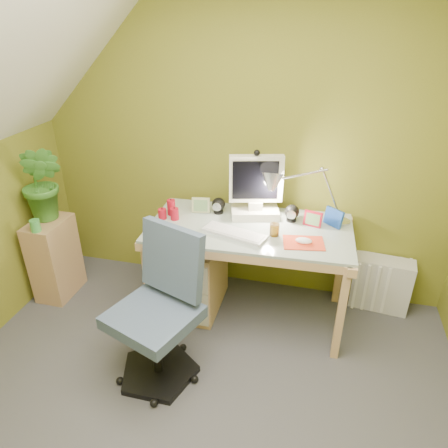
% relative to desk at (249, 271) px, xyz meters
% --- Properties ---
extents(floor, '(3.20, 3.20, 0.01)m').
position_rel_desk_xyz_m(floor, '(-0.14, -1.18, -0.38)').
color(floor, '#45454A').
rests_on(floor, ground).
extents(wall_back, '(3.20, 0.01, 2.40)m').
position_rel_desk_xyz_m(wall_back, '(-0.14, 0.42, 0.82)').
color(wall_back, olive).
rests_on(wall_back, floor).
extents(desk, '(1.43, 0.76, 0.76)m').
position_rel_desk_xyz_m(desk, '(0.00, 0.00, 0.00)').
color(desk, tan).
rests_on(desk, floor).
extents(monitor, '(0.40, 0.29, 0.49)m').
position_rel_desk_xyz_m(monitor, '(0.00, 0.18, 0.62)').
color(monitor, silver).
rests_on(monitor, desk).
extents(speaker_left, '(0.11, 0.11, 0.12)m').
position_rel_desk_xyz_m(speaker_left, '(-0.27, 0.16, 0.44)').
color(speaker_left, black).
rests_on(speaker_left, desk).
extents(speaker_right, '(0.11, 0.11, 0.12)m').
position_rel_desk_xyz_m(speaker_right, '(0.27, 0.16, 0.44)').
color(speaker_right, black).
rests_on(speaker_right, desk).
extents(keyboard, '(0.46, 0.26, 0.02)m').
position_rel_desk_xyz_m(keyboard, '(-0.08, -0.14, 0.39)').
color(keyboard, silver).
rests_on(keyboard, desk).
extents(mousepad, '(0.29, 0.23, 0.01)m').
position_rel_desk_xyz_m(mousepad, '(0.38, -0.14, 0.38)').
color(mousepad, red).
rests_on(mousepad, desk).
extents(mouse, '(0.12, 0.09, 0.04)m').
position_rel_desk_xyz_m(mouse, '(0.38, -0.14, 0.40)').
color(mouse, white).
rests_on(mouse, mousepad).
extents(amber_tumbler, '(0.08, 0.08, 0.08)m').
position_rel_desk_xyz_m(amber_tumbler, '(0.18, -0.08, 0.42)').
color(amber_tumbler, brown).
rests_on(amber_tumbler, desk).
extents(candle_cluster, '(0.16, 0.14, 0.12)m').
position_rel_desk_xyz_m(candle_cluster, '(-0.60, 0.01, 0.44)').
color(candle_cluster, '#A90E20').
rests_on(candle_cluster, desk).
extents(photo_frame_red, '(0.13, 0.05, 0.11)m').
position_rel_desk_xyz_m(photo_frame_red, '(0.42, 0.12, 0.43)').
color(photo_frame_red, red).
rests_on(photo_frame_red, desk).
extents(photo_frame_blue, '(0.13, 0.11, 0.12)m').
position_rel_desk_xyz_m(photo_frame_blue, '(0.56, 0.16, 0.44)').
color(photo_frame_blue, '#163F9A').
rests_on(photo_frame_blue, desk).
extents(photo_frame_green, '(0.13, 0.04, 0.11)m').
position_rel_desk_xyz_m(photo_frame_green, '(-0.40, 0.14, 0.43)').
color(photo_frame_green, '#B4BE82').
rests_on(photo_frame_green, desk).
extents(desk_lamp, '(0.58, 0.27, 0.62)m').
position_rel_desk_xyz_m(desk_lamp, '(0.45, 0.18, 0.69)').
color(desk_lamp, '#B0B1B5').
rests_on(desk_lamp, desk).
extents(side_ledge, '(0.25, 0.38, 0.66)m').
position_rel_desk_xyz_m(side_ledge, '(-1.56, -0.12, -0.05)').
color(side_ledge, tan).
rests_on(side_ledge, floor).
extents(potted_plant, '(0.34, 0.28, 0.59)m').
position_rel_desk_xyz_m(potted_plant, '(-1.56, -0.07, 0.58)').
color(potted_plant, '#3B7C29').
rests_on(potted_plant, side_ledge).
extents(green_cup, '(0.08, 0.08, 0.09)m').
position_rel_desk_xyz_m(green_cup, '(-1.54, -0.27, 0.33)').
color(green_cup, green).
rests_on(green_cup, side_ledge).
extents(task_chair, '(0.69, 0.69, 0.98)m').
position_rel_desk_xyz_m(task_chair, '(-0.44, -0.75, 0.11)').
color(task_chair, '#3F5068').
rests_on(task_chair, floor).
extents(radiator, '(0.45, 0.22, 0.43)m').
position_rel_desk_xyz_m(radiator, '(0.99, 0.32, -0.16)').
color(radiator, silver).
rests_on(radiator, floor).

